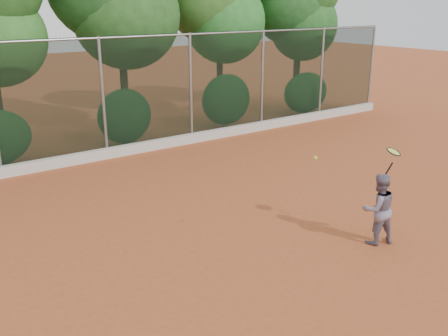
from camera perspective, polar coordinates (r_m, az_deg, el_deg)
ground at (r=9.72m, az=3.49°, el=-8.53°), size 80.00×80.00×0.00m
concrete_curb at (r=15.19m, az=-12.95°, el=1.69°), size 24.00×0.20×0.30m
tennis_player at (r=9.87m, az=17.19°, el=-4.49°), size 0.81×0.72×1.40m
chainlink_fence at (r=14.97m, az=-13.69°, el=8.13°), size 24.09×0.09×3.50m
foliage_backdrop at (r=16.43m, az=-19.02°, el=17.49°), size 23.70×3.63×7.55m
tennis_racket at (r=9.72m, az=18.76°, el=1.55°), size 0.36×0.35×0.55m
tennis_ball_in_flight at (r=8.46m, az=10.39°, el=1.15°), size 0.07×0.07×0.07m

